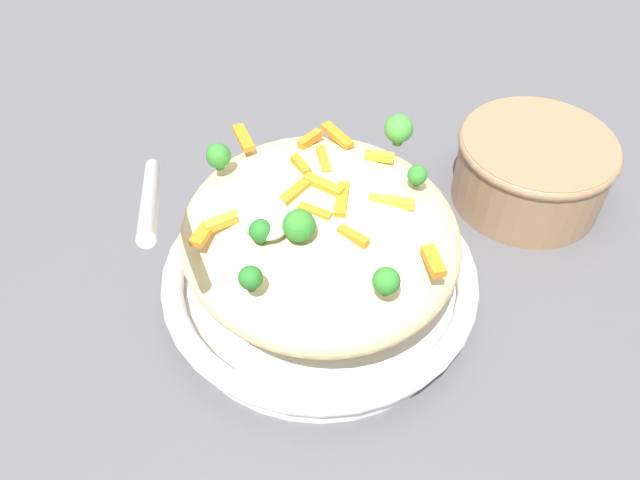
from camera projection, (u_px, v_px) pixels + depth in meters
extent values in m
plane|color=#4C4C51|center=(320.00, 296.00, 0.62)|extent=(2.40, 2.40, 0.00)
cylinder|color=silver|center=(320.00, 288.00, 0.61)|extent=(0.27, 0.27, 0.02)
torus|color=silver|center=(320.00, 273.00, 0.59)|extent=(0.29, 0.29, 0.02)
torus|color=black|center=(320.00, 270.00, 0.59)|extent=(0.28, 0.28, 0.00)
ellipsoid|color=#DBC689|center=(320.00, 234.00, 0.56)|extent=(0.25, 0.24, 0.09)
cube|color=orange|center=(315.00, 212.00, 0.51)|extent=(0.03, 0.02, 0.01)
cube|color=orange|center=(324.00, 185.00, 0.53)|extent=(0.03, 0.03, 0.01)
cube|color=orange|center=(298.00, 166.00, 0.55)|extent=(0.03, 0.01, 0.01)
cube|color=orange|center=(353.00, 236.00, 0.50)|extent=(0.03, 0.02, 0.01)
cube|color=orange|center=(203.00, 237.00, 0.50)|extent=(0.03, 0.02, 0.01)
cube|color=orange|center=(433.00, 261.00, 0.48)|extent=(0.03, 0.02, 0.01)
cube|color=orange|center=(379.00, 156.00, 0.57)|extent=(0.02, 0.02, 0.01)
cube|color=orange|center=(324.00, 161.00, 0.56)|extent=(0.04, 0.02, 0.01)
cube|color=orange|center=(230.00, 218.00, 0.51)|extent=(0.01, 0.04, 0.01)
cube|color=orange|center=(296.00, 191.00, 0.53)|extent=(0.03, 0.04, 0.01)
cube|color=orange|center=(342.00, 200.00, 0.52)|extent=(0.04, 0.03, 0.01)
cube|color=orange|center=(337.00, 135.00, 0.59)|extent=(0.04, 0.02, 0.01)
cube|color=orange|center=(243.00, 138.00, 0.59)|extent=(0.04, 0.01, 0.01)
cube|color=orange|center=(310.00, 139.00, 0.58)|extent=(0.02, 0.03, 0.01)
cube|color=orange|center=(391.00, 202.00, 0.53)|extent=(0.03, 0.04, 0.01)
cylinder|color=#205B1C|center=(262.00, 240.00, 0.50)|extent=(0.01, 0.01, 0.01)
sphere|color=#236B23|center=(261.00, 231.00, 0.49)|extent=(0.02, 0.02, 0.02)
cylinder|color=#205B1C|center=(252.00, 286.00, 0.46)|extent=(0.01, 0.01, 0.01)
sphere|color=#236B23|center=(251.00, 278.00, 0.46)|extent=(0.02, 0.02, 0.02)
cylinder|color=#296820|center=(220.00, 165.00, 0.56)|extent=(0.01, 0.01, 0.01)
sphere|color=#2D7A28|center=(218.00, 156.00, 0.55)|extent=(0.02, 0.02, 0.02)
cylinder|color=#296820|center=(416.00, 183.00, 0.54)|extent=(0.01, 0.01, 0.01)
sphere|color=#2D7A28|center=(417.00, 175.00, 0.54)|extent=(0.02, 0.02, 0.02)
cylinder|color=#377928|center=(397.00, 140.00, 0.58)|extent=(0.01, 0.01, 0.01)
sphere|color=#3D8E33|center=(399.00, 129.00, 0.57)|extent=(0.03, 0.03, 0.03)
cylinder|color=#296820|center=(385.00, 290.00, 0.46)|extent=(0.01, 0.01, 0.01)
sphere|color=#2D7A28|center=(386.00, 281.00, 0.46)|extent=(0.02, 0.02, 0.02)
cylinder|color=#296820|center=(300.00, 237.00, 0.49)|extent=(0.01, 0.01, 0.01)
sphere|color=#2D7A28|center=(299.00, 226.00, 0.48)|extent=(0.03, 0.03, 0.03)
ellipsoid|color=#B7B7BC|center=(264.00, 215.00, 0.50)|extent=(0.06, 0.04, 0.02)
cylinder|color=#B7B7BC|center=(150.00, 196.00, 0.46)|extent=(0.17, 0.04, 0.08)
cylinder|color=#8C6B4C|center=(531.00, 170.00, 0.69)|extent=(0.16, 0.16, 0.08)
torus|color=#8C6B4C|center=(539.00, 145.00, 0.66)|extent=(0.17, 0.17, 0.01)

